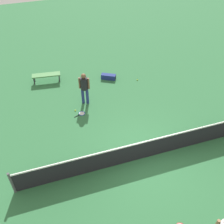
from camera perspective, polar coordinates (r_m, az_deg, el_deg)
ground_plane at (r=10.93m, az=7.00°, el=-9.58°), size 40.00×40.00×0.00m
court_net at (r=10.55m, az=7.22°, el=-7.84°), size 10.09×0.09×1.07m
player_near_side at (r=12.78m, az=-5.92°, el=5.48°), size 0.51×0.45×1.70m
tennis_racket_near_player at (r=12.76m, az=-6.55°, el=-0.35°), size 0.60×0.41×0.03m
tennis_ball_near_player at (r=14.97m, az=5.42°, el=6.85°), size 0.07×0.07×0.07m
tennis_ball_by_net at (r=12.95m, az=-7.82°, el=0.34°), size 0.07×0.07×0.07m
tennis_ball_midcourt at (r=10.70m, az=-9.15°, el=-11.12°), size 0.07×0.07×0.07m
courtside_bench at (r=14.99m, az=-13.83°, el=7.57°), size 1.54×0.58×0.48m
equipment_bag at (r=14.96m, az=-0.62°, el=7.51°), size 0.83×0.63×0.28m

